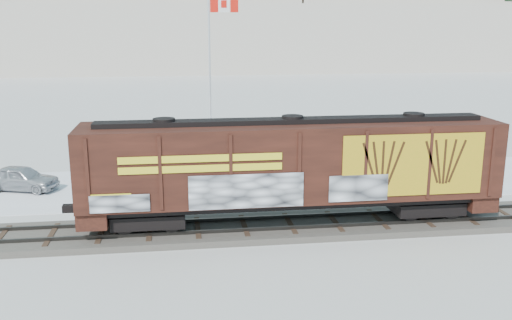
{
  "coord_description": "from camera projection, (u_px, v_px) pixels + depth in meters",
  "views": [
    {
      "loc": [
        -2.62,
        -23.02,
        8.77
      ],
      "look_at": [
        0.92,
        3.0,
        2.44
      ],
      "focal_mm": 40.0,
      "sensor_mm": 36.0,
      "label": 1
    }
  ],
  "objects": [
    {
      "name": "flagpole",
      "position": [
        212.0,
        102.0,
        36.5
      ],
      "size": [
        2.3,
        0.9,
        10.6
      ],
      "color": "silver",
      "rests_on": "ground"
    },
    {
      "name": "ground",
      "position": [
        244.0,
        232.0,
        24.57
      ],
      "size": [
        500.0,
        500.0,
        0.0
      ],
      "primitive_type": "plane",
      "color": "white",
      "rests_on": "ground"
    },
    {
      "name": "hillside",
      "position": [
        185.0,
        2.0,
        155.86
      ],
      "size": [
        360.0,
        110.0,
        93.0
      ],
      "color": "white",
      "rests_on": "ground"
    },
    {
      "name": "parking_strip",
      "position": [
        229.0,
        184.0,
        31.79
      ],
      "size": [
        40.0,
        8.0,
        0.03
      ],
      "primitive_type": "cube",
      "color": "white",
      "rests_on": "ground"
    },
    {
      "name": "car_dark",
      "position": [
        385.0,
        168.0,
        31.98
      ],
      "size": [
        5.46,
        2.34,
        1.57
      ],
      "primitive_type": "imported",
      "rotation": [
        0.0,
        0.0,
        1.6
      ],
      "color": "black",
      "rests_on": "parking_strip"
    },
    {
      "name": "car_silver",
      "position": [
        21.0,
        178.0,
        30.42
      ],
      "size": [
        4.25,
        2.73,
        1.35
      ],
      "primitive_type": "imported",
      "rotation": [
        0.0,
        0.0,
        1.26
      ],
      "color": "#ABACB2",
      "rests_on": "parking_strip"
    },
    {
      "name": "hopper_railcar",
      "position": [
        292.0,
        164.0,
        24.15
      ],
      "size": [
        17.63,
        3.06,
        4.48
      ],
      "color": "black",
      "rests_on": "rail_track"
    },
    {
      "name": "rail_track",
      "position": [
        244.0,
        228.0,
        24.54
      ],
      "size": [
        50.0,
        3.4,
        0.43
      ],
      "color": "#59544C",
      "rests_on": "ground"
    },
    {
      "name": "car_white",
      "position": [
        310.0,
        166.0,
        33.07
      ],
      "size": [
        4.26,
        2.7,
        1.33
      ],
      "primitive_type": "imported",
      "rotation": [
        0.0,
        0.0,
        1.92
      ],
      "color": "silver",
      "rests_on": "parking_strip"
    }
  ]
}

